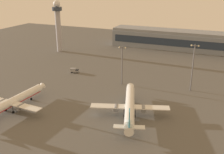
# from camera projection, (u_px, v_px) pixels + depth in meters

# --- Properties ---
(ground_plane) EXTENTS (416.00, 416.00, 0.00)m
(ground_plane) POSITION_uv_depth(u_px,v_px,m) (95.00, 114.00, 124.68)
(ground_plane) COLOR #56544F
(terminal_building) EXTENTS (152.35, 22.40, 16.40)m
(terminal_building) POSITION_uv_depth(u_px,v_px,m) (199.00, 42.00, 232.16)
(terminal_building) COLOR gray
(terminal_building) RESTS_ON ground
(control_tower) EXTENTS (8.00, 8.00, 42.59)m
(control_tower) POSITION_uv_depth(u_px,v_px,m) (58.00, 23.00, 225.03)
(control_tower) COLOR #A8A8B2
(control_tower) RESTS_ON ground
(airplane_far_stand) EXTENTS (34.04, 43.74, 11.22)m
(airplane_far_stand) POSITION_uv_depth(u_px,v_px,m) (12.00, 102.00, 127.16)
(airplane_far_stand) COLOR silver
(airplane_far_stand) RESTS_ON ground
(airplane_taxiway_distant) EXTENTS (35.28, 44.83, 11.84)m
(airplane_taxiway_distant) POSITION_uv_depth(u_px,v_px,m) (130.00, 106.00, 122.75)
(airplane_taxiway_distant) COLOR silver
(airplane_taxiway_distant) RESTS_ON ground
(catering_truck) EXTENTS (6.10, 3.95, 3.05)m
(catering_truck) POSITION_uv_depth(u_px,v_px,m) (74.00, 70.00, 179.56)
(catering_truck) COLOR gray
(catering_truck) RESTS_ON ground
(apron_light_west) EXTENTS (4.80, 0.90, 26.20)m
(apron_light_west) POSITION_uv_depth(u_px,v_px,m) (193.00, 65.00, 146.52)
(apron_light_west) COLOR slate
(apron_light_west) RESTS_ON ground
(apron_light_east) EXTENTS (4.80, 0.90, 22.92)m
(apron_light_east) POSITION_uv_depth(u_px,v_px,m) (122.00, 63.00, 155.74)
(apron_light_east) COLOR slate
(apron_light_east) RESTS_ON ground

